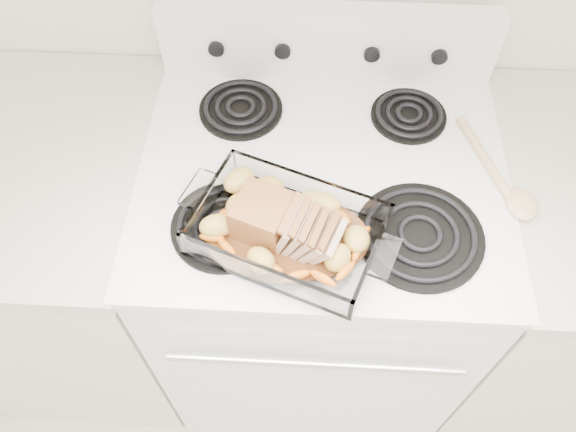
{
  "coord_description": "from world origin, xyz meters",
  "views": [
    {
      "loc": [
        -0.03,
        0.9,
        1.86
      ],
      "look_at": [
        -0.07,
        1.49,
        0.99
      ],
      "focal_mm": 35.0,
      "sensor_mm": 36.0,
      "label": 1
    }
  ],
  "objects_px": {
    "electric_range": "(315,271)",
    "counter_right": "(554,285)",
    "baking_dish": "(287,234)",
    "pork_roast": "(277,225)",
    "counter_left": "(80,263)"
  },
  "relations": [
    {
      "from": "counter_right",
      "to": "electric_range",
      "type": "bearing_deg",
      "value": 179.9
    },
    {
      "from": "counter_left",
      "to": "pork_roast",
      "type": "relative_size",
      "value": 4.59
    },
    {
      "from": "electric_range",
      "to": "counter_right",
      "type": "relative_size",
      "value": 1.2
    },
    {
      "from": "baking_dish",
      "to": "pork_roast",
      "type": "distance_m",
      "value": 0.03
    },
    {
      "from": "counter_left",
      "to": "pork_roast",
      "type": "bearing_deg",
      "value": -17.58
    },
    {
      "from": "counter_right",
      "to": "pork_roast",
      "type": "height_order",
      "value": "pork_roast"
    },
    {
      "from": "electric_range",
      "to": "counter_right",
      "type": "distance_m",
      "value": 0.67
    },
    {
      "from": "electric_range",
      "to": "baking_dish",
      "type": "relative_size",
      "value": 3.28
    },
    {
      "from": "counter_left",
      "to": "baking_dish",
      "type": "height_order",
      "value": "baking_dish"
    },
    {
      "from": "counter_right",
      "to": "pork_roast",
      "type": "xyz_separation_m",
      "value": [
        -0.75,
        -0.18,
        0.52
      ]
    },
    {
      "from": "electric_range",
      "to": "counter_left",
      "type": "xyz_separation_m",
      "value": [
        -0.67,
        -0.0,
        -0.02
      ]
    },
    {
      "from": "electric_range",
      "to": "pork_roast",
      "type": "relative_size",
      "value": 5.5
    },
    {
      "from": "baking_dish",
      "to": "pork_roast",
      "type": "relative_size",
      "value": 1.67
    },
    {
      "from": "baking_dish",
      "to": "pork_roast",
      "type": "xyz_separation_m",
      "value": [
        -0.02,
        0.0,
        0.03
      ]
    },
    {
      "from": "electric_range",
      "to": "pork_roast",
      "type": "height_order",
      "value": "electric_range"
    }
  ]
}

